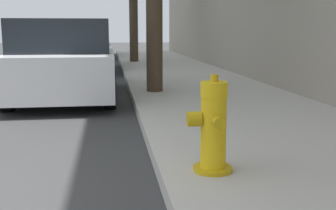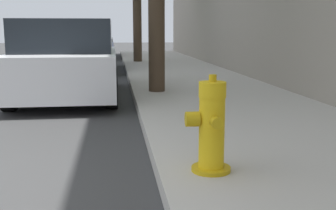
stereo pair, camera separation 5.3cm
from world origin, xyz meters
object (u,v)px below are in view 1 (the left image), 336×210
(parked_car_near, at_px, (65,61))
(parked_car_far, at_px, (88,42))
(fire_hydrant, at_px, (213,128))
(parked_car_mid, at_px, (83,50))

(parked_car_near, xyz_separation_m, parked_car_far, (-0.11, 11.60, 0.02))
(fire_hydrant, distance_m, parked_car_mid, 10.29)
(fire_hydrant, xyz_separation_m, parked_car_far, (-1.72, 16.41, 0.22))
(parked_car_near, height_order, parked_car_mid, parked_car_near)
(fire_hydrant, distance_m, parked_car_far, 16.50)
(fire_hydrant, bearing_deg, parked_car_mid, 98.90)
(parked_car_near, bearing_deg, parked_car_far, 90.53)
(parked_car_mid, bearing_deg, parked_car_far, 91.16)
(parked_car_far, bearing_deg, fire_hydrant, -84.02)
(parked_car_near, bearing_deg, parked_car_mid, 89.78)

